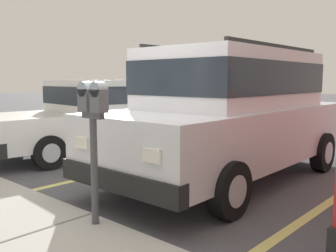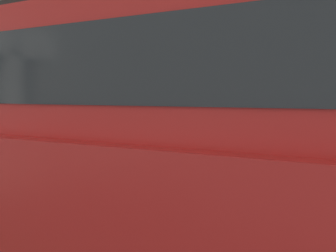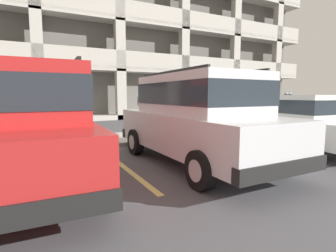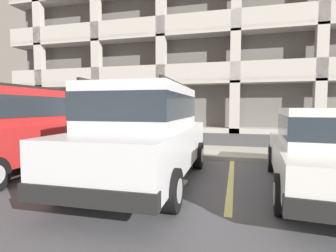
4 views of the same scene
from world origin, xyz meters
name	(u,v)px [view 2 (image 2 of 4)]	position (x,y,z in m)	size (l,w,h in m)	color
ground_plane	(138,166)	(0.00, 0.00, -0.05)	(80.00, 80.00, 0.10)	#4C4C51
sidewalk	(85,156)	(0.00, 1.30, 0.06)	(40.00, 2.20, 0.12)	#9E9B93
parking_stall_lines	(225,155)	(1.64, -1.40, 0.00)	(13.23, 4.80, 0.01)	#DBD16B
silver_suv	(260,113)	(-0.08, -2.40, 1.09)	(2.07, 4.80, 2.03)	silver
red_sedan	(188,136)	(-3.40, -2.32, 1.09)	(2.12, 4.83, 2.03)	red
dark_hatchback	(276,117)	(3.29, -2.34, 0.82)	(2.08, 4.60, 1.54)	silver
parking_meter_near	(115,106)	(-0.26, 0.35, 1.17)	(0.35, 0.12, 1.41)	#47474C
parking_meter_far	(211,98)	(6.30, 0.31, 1.26)	(0.35, 0.12, 1.53)	#595B60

